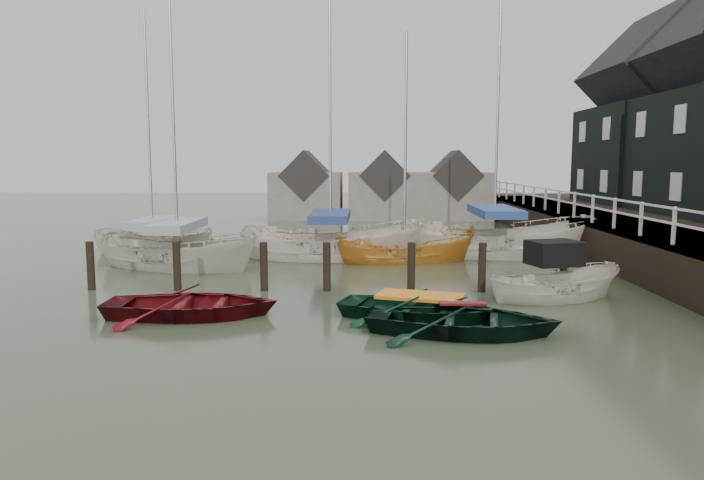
{
  "coord_description": "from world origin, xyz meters",
  "views": [
    {
      "loc": [
        -0.04,
        -14.56,
        3.67
      ],
      "look_at": [
        -0.5,
        3.57,
        1.4
      ],
      "focal_mm": 32.0,
      "sensor_mm": 36.0,
      "label": 1
    }
  ],
  "objects_px": {
    "rowboat_green": "(420,319)",
    "motorboat": "(554,295)",
    "rowboat_red": "(192,316)",
    "sailboat_e": "(153,253)",
    "sailboat_a": "(178,265)",
    "sailboat_b": "(331,256)",
    "sailboat_d": "(494,254)",
    "rowboat_dkgreen": "(462,333)",
    "sailboat_c": "(404,261)"
  },
  "relations": [
    {
      "from": "rowboat_red",
      "to": "motorboat",
      "type": "height_order",
      "value": "motorboat"
    },
    {
      "from": "rowboat_dkgreen",
      "to": "sailboat_d",
      "type": "height_order",
      "value": "sailboat_d"
    },
    {
      "from": "rowboat_green",
      "to": "rowboat_dkgreen",
      "type": "relative_size",
      "value": 0.93
    },
    {
      "from": "rowboat_red",
      "to": "sailboat_c",
      "type": "relative_size",
      "value": 0.44
    },
    {
      "from": "motorboat",
      "to": "sailboat_b",
      "type": "height_order",
      "value": "sailboat_b"
    },
    {
      "from": "rowboat_red",
      "to": "rowboat_dkgreen",
      "type": "bearing_deg",
      "value": -104.53
    },
    {
      "from": "rowboat_green",
      "to": "sailboat_c",
      "type": "distance_m",
      "value": 8.64
    },
    {
      "from": "rowboat_red",
      "to": "rowboat_green",
      "type": "distance_m",
      "value": 5.44
    },
    {
      "from": "rowboat_dkgreen",
      "to": "sailboat_c",
      "type": "bearing_deg",
      "value": 14.89
    },
    {
      "from": "rowboat_red",
      "to": "rowboat_green",
      "type": "xyz_separation_m",
      "value": [
        5.43,
        -0.11,
        0.0
      ]
    },
    {
      "from": "rowboat_green",
      "to": "sailboat_b",
      "type": "distance_m",
      "value": 9.68
    },
    {
      "from": "motorboat",
      "to": "sailboat_b",
      "type": "xyz_separation_m",
      "value": [
        -6.43,
        7.14,
        -0.05
      ]
    },
    {
      "from": "rowboat_dkgreen",
      "to": "sailboat_b",
      "type": "xyz_separation_m",
      "value": [
        -3.46,
        10.55,
        0.06
      ]
    },
    {
      "from": "rowboat_green",
      "to": "motorboat",
      "type": "height_order",
      "value": "motorboat"
    },
    {
      "from": "sailboat_c",
      "to": "sailboat_e",
      "type": "height_order",
      "value": "sailboat_e"
    },
    {
      "from": "rowboat_red",
      "to": "sailboat_e",
      "type": "distance_m",
      "value": 10.69
    },
    {
      "from": "rowboat_red",
      "to": "sailboat_e",
      "type": "bearing_deg",
      "value": 21.3
    },
    {
      "from": "motorboat",
      "to": "sailboat_d",
      "type": "height_order",
      "value": "sailboat_d"
    },
    {
      "from": "sailboat_b",
      "to": "sailboat_d",
      "type": "distance_m",
      "value": 6.45
    },
    {
      "from": "rowboat_green",
      "to": "sailboat_d",
      "type": "distance_m",
      "value": 10.82
    },
    {
      "from": "sailboat_a",
      "to": "sailboat_b",
      "type": "xyz_separation_m",
      "value": [
        5.21,
        2.25,
        -0.0
      ]
    },
    {
      "from": "rowboat_red",
      "to": "rowboat_dkgreen",
      "type": "distance_m",
      "value": 6.38
    },
    {
      "from": "sailboat_e",
      "to": "rowboat_dkgreen",
      "type": "bearing_deg",
      "value": -116.51
    },
    {
      "from": "rowboat_green",
      "to": "sailboat_d",
      "type": "xyz_separation_m",
      "value": [
        3.74,
        10.16,
        0.06
      ]
    },
    {
      "from": "rowboat_dkgreen",
      "to": "sailboat_e",
      "type": "bearing_deg",
      "value": 54.37
    },
    {
      "from": "sailboat_a",
      "to": "sailboat_d",
      "type": "bearing_deg",
      "value": -55.04
    },
    {
      "from": "rowboat_dkgreen",
      "to": "sailboat_a",
      "type": "height_order",
      "value": "sailboat_a"
    },
    {
      "from": "sailboat_a",
      "to": "sailboat_c",
      "type": "height_order",
      "value": "sailboat_a"
    },
    {
      "from": "rowboat_red",
      "to": "motorboat",
      "type": "distance_m",
      "value": 9.44
    },
    {
      "from": "sailboat_a",
      "to": "sailboat_b",
      "type": "height_order",
      "value": "sailboat_b"
    },
    {
      "from": "rowboat_dkgreen",
      "to": "motorboat",
      "type": "height_order",
      "value": "motorboat"
    },
    {
      "from": "sailboat_c",
      "to": "sailboat_d",
      "type": "xyz_separation_m",
      "value": [
        3.61,
        1.52,
        0.04
      ]
    },
    {
      "from": "motorboat",
      "to": "sailboat_a",
      "type": "distance_m",
      "value": 12.63
    },
    {
      "from": "rowboat_green",
      "to": "motorboat",
      "type": "distance_m",
      "value": 4.36
    },
    {
      "from": "sailboat_b",
      "to": "sailboat_c",
      "type": "distance_m",
      "value": 2.86
    },
    {
      "from": "rowboat_green",
      "to": "sailboat_a",
      "type": "height_order",
      "value": "sailboat_a"
    },
    {
      "from": "sailboat_c",
      "to": "sailboat_d",
      "type": "distance_m",
      "value": 3.92
    },
    {
      "from": "sailboat_b",
      "to": "sailboat_e",
      "type": "distance_m",
      "value": 7.09
    },
    {
      "from": "motorboat",
      "to": "sailboat_c",
      "type": "relative_size",
      "value": 0.44
    },
    {
      "from": "rowboat_green",
      "to": "rowboat_dkgreen",
      "type": "xyz_separation_m",
      "value": [
        0.8,
        -1.24,
        0.0
      ]
    },
    {
      "from": "rowboat_red",
      "to": "sailboat_e",
      "type": "xyz_separation_m",
      "value": [
        -4.29,
        9.79,
        0.07
      ]
    },
    {
      "from": "sailboat_a",
      "to": "rowboat_green",
      "type": "bearing_deg",
      "value": -111.88
    },
    {
      "from": "motorboat",
      "to": "sailboat_a",
      "type": "relative_size",
      "value": 0.35
    },
    {
      "from": "rowboat_green",
      "to": "sailboat_c",
      "type": "bearing_deg",
      "value": 16.11
    },
    {
      "from": "sailboat_e",
      "to": "sailboat_c",
      "type": "bearing_deg",
      "value": -77.17
    },
    {
      "from": "rowboat_red",
      "to": "rowboat_dkgreen",
      "type": "xyz_separation_m",
      "value": [
        6.23,
        -1.34,
        0.0
      ]
    },
    {
      "from": "rowboat_red",
      "to": "motorboat",
      "type": "relative_size",
      "value": 1.0
    },
    {
      "from": "rowboat_green",
      "to": "sailboat_b",
      "type": "height_order",
      "value": "sailboat_b"
    },
    {
      "from": "rowboat_green",
      "to": "motorboat",
      "type": "xyz_separation_m",
      "value": [
        3.78,
        2.17,
        0.11
      ]
    },
    {
      "from": "rowboat_red",
      "to": "sailboat_a",
      "type": "height_order",
      "value": "sailboat_a"
    }
  ]
}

